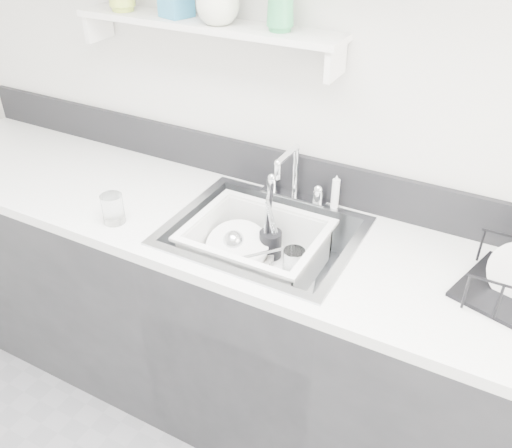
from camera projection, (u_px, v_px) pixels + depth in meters
The scene contains 14 objects.
room_shell at pixel (27, 82), 0.84m from camera, with size 3.50×3.00×2.60m.
counter_run at pixel (262, 329), 2.11m from camera, with size 3.20×0.62×0.92m.
backsplash at pixel (300, 175), 2.03m from camera, with size 3.20×0.02×0.16m, color black.
sink at pixel (263, 253), 1.91m from camera, with size 0.64×0.52×0.20m, color silver, non-canonical shape.
faucet at pixel (294, 185), 2.00m from camera, with size 0.26×0.18×0.23m.
side_sprayer at pixel (335, 192), 1.94m from camera, with size 0.03×0.03×0.14m, color white.
wall_shelf at pixel (204, 27), 1.84m from camera, with size 1.00×0.16×0.12m.
wash_tub at pixel (256, 249), 1.90m from camera, with size 0.47×0.38×0.18m, color white, non-canonical shape.
plate_stack at pixel (240, 254), 1.96m from camera, with size 0.27×0.27×0.11m.
utensil_cup at pixel (270, 242), 1.97m from camera, with size 0.08×0.08×0.28m.
ladle at pixel (246, 256), 1.92m from camera, with size 0.31×0.11×0.09m, color silver, non-canonical shape.
tumbler_in_tub at pixel (294, 263), 1.87m from camera, with size 0.08×0.08×0.11m, color white.
tumbler_counter at pixel (113, 209), 1.88m from camera, with size 0.08×0.08×0.11m, color white.
bowl_small at pixel (271, 283), 1.84m from camera, with size 0.11×0.11×0.03m, color white.
Camera 1 is at (0.71, -0.17, 1.96)m, focal length 38.00 mm.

